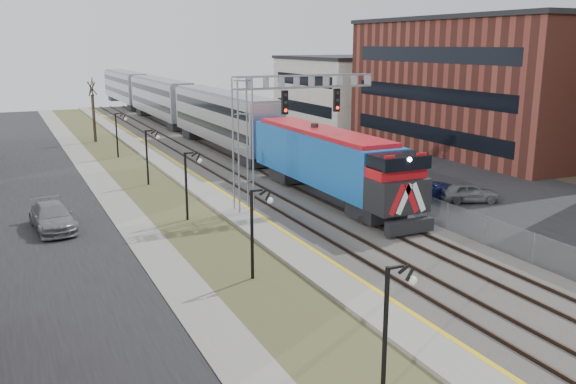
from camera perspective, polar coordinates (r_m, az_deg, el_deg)
street_west at (r=41.29m, az=-22.18°, el=-1.25°), size 7.00×120.00×0.04m
sidewalk at (r=41.71m, az=-16.03°, el=-0.58°), size 2.00×120.00×0.08m
grass_median at (r=42.26m, az=-12.02°, el=-0.18°), size 4.00×120.00×0.06m
platform at (r=43.00m, az=-8.15°, el=0.35°), size 2.00×120.00×0.24m
ballast_bed at (r=44.68m, az=-2.02°, el=0.96°), size 8.00×120.00×0.20m
parking_lot at (r=50.54m, az=10.58°, el=2.14°), size 16.00×120.00×0.04m
platform_edge at (r=43.23m, az=-7.04°, el=0.62°), size 0.24×120.00×0.01m
track_near at (r=43.91m, az=-4.42°, el=0.93°), size 1.58×120.00×0.15m
track_far at (r=45.24m, az=-0.27°, el=1.35°), size 1.58×120.00×0.15m
train at (r=71.98m, az=-10.23°, el=7.88°), size 3.00×85.85×5.33m
signal_gantry at (r=36.31m, az=-1.73°, el=6.80°), size 9.00×1.07×8.15m
lampposts at (r=26.30m, az=-3.62°, el=-3.91°), size 0.14×62.14×4.00m
fence at (r=46.31m, az=2.76°, el=2.29°), size 0.04×120.00×1.60m
buildings_east at (r=56.49m, az=24.97°, el=8.75°), size 16.00×76.00×15.00m
bare_trees at (r=44.55m, az=-24.30°, el=3.12°), size 12.30×42.30×5.95m
car_lot_d at (r=40.56m, az=12.18°, el=0.33°), size 5.67×2.91×1.57m
car_lot_e at (r=40.74m, az=16.59°, el=-0.09°), size 4.04×2.76×1.28m
car_street_b at (r=35.68m, az=-21.18°, el=-2.26°), size 2.40×5.03×1.41m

